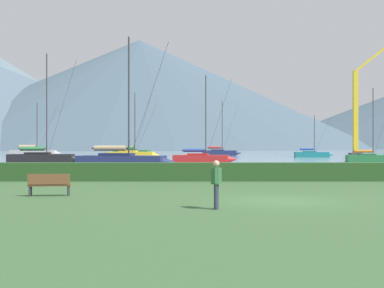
{
  "coord_description": "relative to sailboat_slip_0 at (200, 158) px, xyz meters",
  "views": [
    {
      "loc": [
        -3.49,
        -19.68,
        2.17
      ],
      "look_at": [
        -3.13,
        68.98,
        2.36
      ],
      "focal_mm": 47.45,
      "sensor_mm": 36.0,
      "label": 1
    }
  ],
  "objects": [
    {
      "name": "ground_plane",
      "position": [
        2.32,
        -39.29,
        -0.63
      ],
      "size": [
        1000.0,
        1000.0,
        0.0
      ],
      "primitive_type": "plane",
      "color": "#385B33"
    },
    {
      "name": "harbor_water",
      "position": [
        2.32,
        97.71,
        -0.62
      ],
      "size": [
        320.0,
        246.0,
        0.0
      ],
      "primitive_type": "cube",
      "color": "#8499A8",
      "rests_on": "ground_plane"
    },
    {
      "name": "hedge_line",
      "position": [
        2.32,
        -28.29,
        -0.07
      ],
      "size": [
        80.0,
        1.2,
        1.1
      ],
      "primitive_type": "cube",
      "color": "#284C23",
      "rests_on": "ground_plane"
    },
    {
      "name": "sailboat_slip_0",
      "position": [
        0.0,
        0.0,
        0.0
      ],
      "size": [
        7.54,
        3.21,
        10.28
      ],
      "rotation": [
        0.0,
        0.0,
        -0.16
      ],
      "color": "red",
      "rests_on": "harbor_water"
    },
    {
      "name": "sailboat_slip_1",
      "position": [
        21.71,
        6.1,
        -0.07
      ],
      "size": [
        6.64,
        2.47,
        9.49
      ],
      "rotation": [
        0.0,
        0.0,
        -0.1
      ],
      "color": "#236B38",
      "rests_on": "harbor_water"
    },
    {
      "name": "sailboat_slip_2",
      "position": [
        4.51,
        44.08,
        0.04
      ],
      "size": [
        8.01,
        2.83,
        11.04
      ],
      "rotation": [
        0.0,
        0.0,
        -0.07
      ],
      "color": "navy",
      "rests_on": "harbor_water"
    },
    {
      "name": "sailboat_slip_4",
      "position": [
        -30.28,
        34.29,
        0.13
      ],
      "size": [
        9.27,
        3.02,
        9.96
      ],
      "rotation": [
        0.0,
        0.0,
        0.04
      ],
      "color": "#9E9EA3",
      "rests_on": "harbor_water"
    },
    {
      "name": "sailboat_slip_5",
      "position": [
        -10.47,
        19.18,
        0.05
      ],
      "size": [
        8.44,
        3.43,
        8.83
      ],
      "rotation": [
        0.0,
        0.0,
        -0.14
      ],
      "color": "gold",
      "rests_on": "harbor_water"
    },
    {
      "name": "sailboat_slip_6",
      "position": [
        20.13,
        30.82,
        -0.06
      ],
      "size": [
        6.9,
        2.39,
        7.42
      ],
      "rotation": [
        0.0,
        0.0,
        -0.06
      ],
      "color": "#19707A",
      "rests_on": "harbor_water"
    },
    {
      "name": "sailboat_slip_9",
      "position": [
        -13.29,
        44.04,
        0.11
      ],
      "size": [
        8.72,
        4.06,
        12.85
      ],
      "rotation": [
        0.0,
        0.0,
        -0.22
      ],
      "color": "#236B38",
      "rests_on": "harbor_water"
    },
    {
      "name": "sailboat_slip_10",
      "position": [
        -7.36,
        -13.55,
        0.13
      ],
      "size": [
        9.14,
        3.92,
        11.87
      ],
      "rotation": [
        0.0,
        0.0,
        -0.17
      ],
      "color": "navy",
      "rests_on": "harbor_water"
    },
    {
      "name": "sailboat_slip_11",
      "position": [
        -18.32,
        -0.99,
        0.09
      ],
      "size": [
        8.4,
        2.86,
        12.65
      ],
      "rotation": [
        0.0,
        0.0,
        0.05
      ],
      "color": "black",
      "rests_on": "harbor_water"
    },
    {
      "name": "park_bench_near_path",
      "position": [
        -7.23,
        -37.46,
        -0.09
      ],
      "size": [
        1.79,
        0.67,
        0.95
      ],
      "rotation": [
        0.0,
        0.0,
        0.11
      ],
      "color": "brown",
      "rests_on": "ground_plane"
    },
    {
      "name": "person_seated_viewer",
      "position": [
        -0.35,
        -41.9,
        0.35
      ],
      "size": [
        0.36,
        0.56,
        1.65
      ],
      "rotation": [
        0.0,
        0.0,
        -0.19
      ],
      "color": "#2D3347",
      "rests_on": "ground_plane"
    },
    {
      "name": "dock_crane",
      "position": [
        27.99,
        30.48,
        6.39
      ],
      "size": [
        7.69,
        2.0,
        20.51
      ],
      "color": "#333338",
      "rests_on": "ground_plane"
    },
    {
      "name": "distant_hill_west_ridge",
      "position": [
        -34.27,
        259.85,
        33.55
      ],
      "size": [
        285.64,
        285.64,
        68.36
      ],
      "primitive_type": "cone",
      "color": "#425666",
      "rests_on": "ground_plane"
    }
  ]
}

